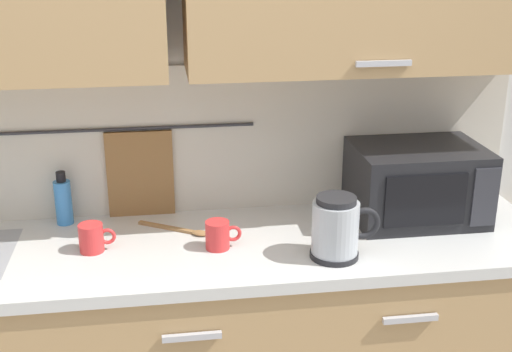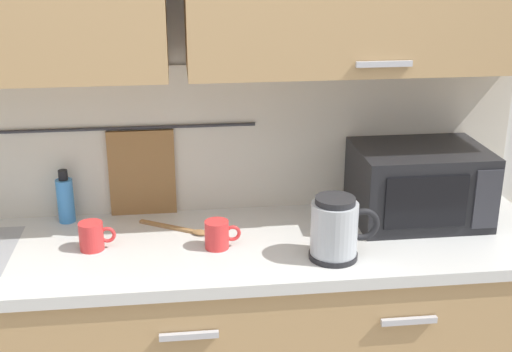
{
  "view_description": "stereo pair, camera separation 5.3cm",
  "coord_description": "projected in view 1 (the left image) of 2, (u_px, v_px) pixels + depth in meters",
  "views": [
    {
      "loc": [
        -0.06,
        -1.76,
        1.89
      ],
      "look_at": [
        0.25,
        0.33,
        1.12
      ],
      "focal_mm": 47.25,
      "sensor_mm": 36.0,
      "label": 1
    },
    {
      "loc": [
        -0.01,
        -1.77,
        1.89
      ],
      "look_at": [
        0.25,
        0.33,
        1.12
      ],
      "focal_mm": 47.25,
      "sensor_mm": 36.0,
      "label": 2
    }
  ],
  "objects": [
    {
      "name": "mug_by_kettle",
      "position": [
        218.0,
        235.0,
        2.22
      ],
      "size": [
        0.12,
        0.08,
        0.09
      ],
      "color": "red",
      "rests_on": "counter_unit"
    },
    {
      "name": "wooden_spoon",
      "position": [
        181.0,
        230.0,
        2.36
      ],
      "size": [
        0.25,
        0.17,
        0.01
      ],
      "color": "#9E7042",
      "rests_on": "counter_unit"
    },
    {
      "name": "mug_near_sink",
      "position": [
        92.0,
        238.0,
        2.2
      ],
      "size": [
        0.12,
        0.08,
        0.09
      ],
      "color": "red",
      "rests_on": "counter_unit"
    },
    {
      "name": "microwave",
      "position": [
        417.0,
        183.0,
        2.43
      ],
      "size": [
        0.46,
        0.35,
        0.27
      ],
      "color": "black",
      "rests_on": "counter_unit"
    },
    {
      "name": "back_wall_assembly",
      "position": [
        175.0,
        47.0,
        2.27
      ],
      "size": [
        3.7,
        0.41,
        2.5
      ],
      "color": "silver",
      "rests_on": "ground"
    },
    {
      "name": "electric_kettle",
      "position": [
        337.0,
        228.0,
        2.14
      ],
      "size": [
        0.23,
        0.16,
        0.21
      ],
      "color": "black",
      "rests_on": "counter_unit"
    },
    {
      "name": "dish_soap_bottle",
      "position": [
        63.0,
        201.0,
        2.4
      ],
      "size": [
        0.06,
        0.06,
        0.2
      ],
      "color": "#3F8CD8",
      "rests_on": "counter_unit"
    }
  ]
}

